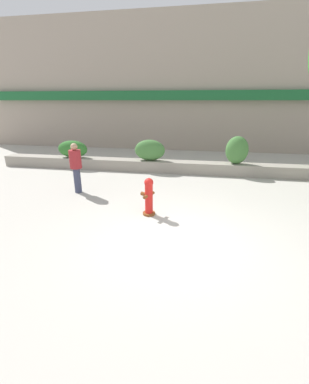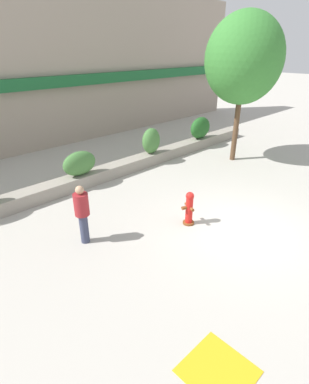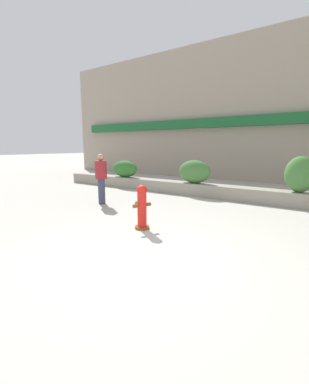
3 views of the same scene
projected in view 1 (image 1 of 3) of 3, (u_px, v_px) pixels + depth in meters
The scene contains 8 objects.
ground_plane at pixel (176, 240), 5.98m from camera, with size 120.00×120.00×0.00m, color #B2ADA3.
building_facade at pixel (197, 85), 15.75m from camera, with size 30.00×1.36×8.00m.
planter_wall_low at pixel (189, 167), 11.46m from camera, with size 18.00×0.70×0.50m, color gray.
hedge_bush_0 at pixel (73, 149), 12.16m from camera, with size 1.45×0.63×0.80m, color #2D6B28.
hedge_bush_1 at pixel (150, 150), 11.52m from camera, with size 1.37×0.62×0.93m, color #427538.
hedge_bush_2 at pixel (237, 150), 10.85m from camera, with size 0.94×0.65×1.17m, color #427538.
fire_hydrant at pixel (149, 196), 7.15m from camera, with size 0.48×0.47×1.08m.
pedestrian at pixel (76, 165), 8.77m from camera, with size 0.56×0.56×1.73m.
Camera 1 is at (0.45, -5.26, 3.07)m, focal length 24.00 mm.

